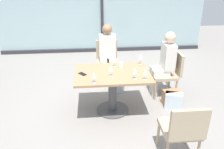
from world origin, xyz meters
name	(u,v)px	position (x,y,z in m)	size (l,w,h in m)	color
ground_plane	(113,110)	(0.00, 0.00, 0.00)	(12.00, 12.00, 0.00)	gray
window_wall_backdrop	(102,10)	(0.00, 3.20, 1.21)	(5.84, 0.10, 2.70)	#9BB7BC
dining_table_main	(113,83)	(0.00, 0.00, 0.54)	(1.23, 0.86, 0.73)	#997551
chair_far_right	(169,71)	(1.13, 0.49, 0.50)	(0.50, 0.46, 0.87)	tan
chair_near_window	(107,59)	(0.00, 1.23, 0.50)	(0.46, 0.51, 0.87)	tan
chair_front_right	(183,129)	(0.76, -1.23, 0.50)	(0.46, 0.50, 0.87)	tan
person_far_right	(165,61)	(1.02, 0.49, 0.70)	(0.39, 0.34, 1.26)	silver
person_near_window	(108,52)	(0.00, 1.12, 0.70)	(0.34, 0.39, 1.26)	silver
wine_glass_0	(141,57)	(0.53, 0.32, 0.86)	(0.07, 0.07, 0.18)	silver
wine_glass_1	(146,72)	(0.48, -0.30, 0.86)	(0.07, 0.07, 0.18)	silver
wine_glass_2	(115,59)	(0.07, 0.26, 0.86)	(0.07, 0.07, 0.18)	silver
wine_glass_3	(94,75)	(-0.31, -0.34, 0.86)	(0.07, 0.07, 0.18)	silver
wine_glass_4	(111,69)	(-0.04, -0.13, 0.86)	(0.07, 0.07, 0.18)	silver
wine_glass_5	(135,71)	(0.32, -0.26, 0.86)	(0.07, 0.07, 0.18)	silver
coffee_cup	(121,65)	(0.17, 0.20, 0.78)	(0.08, 0.08, 0.09)	white
cell_phone_on_table	(82,74)	(-0.49, -0.01, 0.73)	(0.07, 0.14, 0.01)	black
handbag_0	(173,100)	(1.09, 0.00, 0.14)	(0.30, 0.16, 0.28)	silver
handbag_1	(116,85)	(0.14, 0.70, 0.14)	(0.30, 0.16, 0.28)	silver
handbag_2	(171,97)	(1.08, 0.11, 0.14)	(0.30, 0.16, 0.28)	#A3704C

